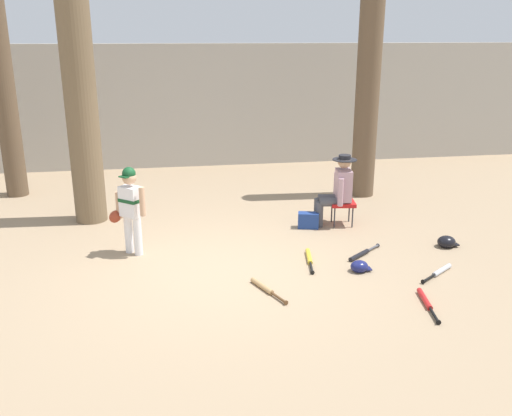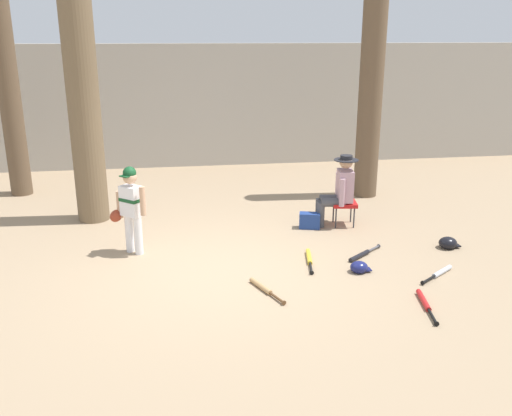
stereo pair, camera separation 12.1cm
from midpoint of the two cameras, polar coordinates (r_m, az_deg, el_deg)
ground_plane at (r=7.59m, az=-4.21°, el=-6.56°), size 60.00×60.00×0.00m
concrete_back_wall at (r=13.51m, az=-7.03°, el=10.41°), size 18.00×0.36×2.88m
tree_near_player at (r=9.55m, az=-18.33°, el=14.20°), size 0.80×0.80×6.16m
tree_behind_spectator at (r=10.91m, az=11.14°, el=12.13°), size 0.60×0.60×4.80m
young_ballplayer at (r=8.13m, az=-13.29°, el=0.29°), size 0.58×0.43×1.31m
folding_stool at (r=9.36m, az=8.55°, el=0.42°), size 0.45×0.45×0.41m
seated_spectator at (r=9.27m, az=8.02°, el=2.05°), size 0.68×0.54×1.20m
handbag_beside_stool at (r=9.21m, az=5.05°, el=-1.27°), size 0.37×0.26×0.26m
bat_aluminum_silver at (r=7.87m, az=18.01°, el=-6.25°), size 0.64×0.48×0.07m
bat_yellow_trainer at (r=7.94m, az=5.09°, el=-5.18°), size 0.20×0.80×0.07m
bat_red_barrel at (r=6.99m, az=16.66°, el=-9.22°), size 0.21×0.81×0.07m
bat_wood_tan at (r=7.03m, az=0.40°, el=-8.24°), size 0.35×0.73×0.07m
bat_black_composite at (r=8.19m, az=10.40°, el=-4.70°), size 0.64×0.52×0.07m
batting_helmet_black at (r=8.84m, az=18.70°, el=-3.34°), size 0.32×0.25×0.19m
batting_helmet_navy at (r=7.66m, az=10.19°, el=-5.97°), size 0.29×0.22×0.17m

